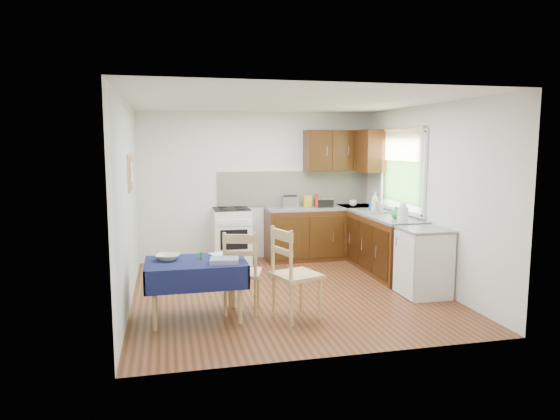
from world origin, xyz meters
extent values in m
plane|color=#432512|center=(0.00, 0.00, 0.00)|extent=(4.20, 4.20, 0.00)
cube|color=white|center=(0.00, 0.00, 2.50)|extent=(4.00, 4.20, 0.02)
cube|color=white|center=(0.00, 2.10, 1.25)|extent=(4.00, 0.02, 2.50)
cube|color=white|center=(0.00, -2.10, 1.25)|extent=(4.00, 0.02, 2.50)
cube|color=silver|center=(-2.00, 0.00, 1.25)|extent=(0.02, 4.20, 2.50)
cube|color=white|center=(2.00, 0.00, 1.25)|extent=(0.02, 4.20, 2.50)
cube|color=#371309|center=(1.05, 1.80, 0.43)|extent=(1.90, 0.60, 0.86)
cube|color=#371309|center=(1.70, 0.65, 0.43)|extent=(0.60, 1.70, 0.86)
cube|color=slate|center=(1.05, 1.80, 0.88)|extent=(1.90, 0.60, 0.04)
cube|color=slate|center=(1.70, 0.65, 0.88)|extent=(0.60, 1.70, 0.04)
cube|color=slate|center=(1.70, 1.80, 0.88)|extent=(0.60, 0.60, 0.04)
cube|color=white|center=(0.65, 2.08, 1.20)|extent=(2.70, 0.02, 0.60)
cube|color=#371309|center=(1.40, 1.93, 1.85)|extent=(1.20, 0.35, 0.70)
cube|color=#371309|center=(1.82, 1.50, 1.85)|extent=(0.35, 0.50, 0.70)
cube|color=white|center=(-0.50, 1.80, 0.45)|extent=(0.60, 0.60, 0.90)
cube|color=black|center=(-0.50, 1.80, 0.91)|extent=(0.58, 0.58, 0.02)
cube|color=black|center=(-0.50, 1.50, 0.45)|extent=(0.44, 0.01, 0.32)
cube|color=#2B4E20|center=(1.99, 0.70, 1.50)|extent=(0.01, 1.40, 0.85)
cube|color=white|center=(1.97, 0.70, 2.15)|extent=(0.04, 1.48, 0.06)
cube|color=white|center=(1.97, 0.70, 0.95)|extent=(0.04, 1.48, 0.06)
cube|color=tan|center=(1.96, 0.70, 1.93)|extent=(0.02, 1.36, 0.44)
cube|color=white|center=(1.70, -0.55, 0.42)|extent=(0.55, 0.58, 0.85)
cube|color=slate|center=(1.70, -0.55, 0.87)|extent=(0.58, 0.60, 0.03)
cube|color=tan|center=(-1.98, 0.30, 1.60)|extent=(0.02, 0.62, 0.47)
cube|color=#A28144|center=(-1.96, 0.30, 1.60)|extent=(0.01, 0.56, 0.41)
cube|color=white|center=(-1.95, 0.22, 1.62)|extent=(0.00, 0.18, 0.24)
cube|color=white|center=(-1.95, 0.42, 1.50)|extent=(0.00, 0.15, 0.20)
cube|color=#101243|center=(-1.24, -0.77, 0.65)|extent=(1.07, 0.71, 0.03)
cube|color=#101243|center=(-1.24, -1.14, 0.54)|extent=(1.11, 0.02, 0.26)
cube|color=#101243|center=(-1.24, -0.40, 0.54)|extent=(1.11, 0.02, 0.26)
cube|color=#101243|center=(-1.78, -0.77, 0.54)|extent=(0.02, 0.75, 0.26)
cube|color=#101243|center=(-0.69, -0.77, 0.54)|extent=(0.02, 0.75, 0.26)
cylinder|color=tan|center=(-1.69, -1.05, 0.32)|extent=(0.05, 0.05, 0.64)
cylinder|color=tan|center=(-0.78, -1.05, 0.32)|extent=(0.05, 0.05, 0.64)
cylinder|color=tan|center=(-1.69, -0.49, 0.32)|extent=(0.05, 0.05, 0.64)
cylinder|color=tan|center=(-0.78, -0.49, 0.32)|extent=(0.05, 0.05, 0.64)
cube|color=tan|center=(-0.69, -0.64, 0.46)|extent=(0.53, 0.53, 0.04)
cube|color=tan|center=(-0.74, -0.82, 0.82)|extent=(0.38, 0.13, 0.31)
cylinder|color=tan|center=(-0.48, -0.52, 0.23)|extent=(0.04, 0.04, 0.46)
cylinder|color=tan|center=(-0.81, -0.42, 0.23)|extent=(0.04, 0.04, 0.46)
cylinder|color=tan|center=(-0.57, -0.85, 0.23)|extent=(0.04, 0.04, 0.46)
cylinder|color=tan|center=(-0.91, -0.76, 0.23)|extent=(0.04, 0.04, 0.46)
cube|color=tan|center=(-0.13, -1.02, 0.50)|extent=(0.59, 0.59, 0.04)
cube|color=tan|center=(-0.32, -1.08, 0.89)|extent=(0.17, 0.41, 0.33)
cylinder|color=tan|center=(0.11, -1.14, 0.25)|extent=(0.04, 0.04, 0.50)
cylinder|color=tan|center=(-0.01, -0.78, 0.25)|extent=(0.04, 0.04, 0.50)
cylinder|color=tan|center=(-0.25, -1.26, 0.25)|extent=(0.04, 0.04, 0.50)
cylinder|color=tan|center=(-0.37, -0.90, 0.25)|extent=(0.04, 0.04, 0.50)
cube|color=#AFAFB4|center=(0.50, 1.81, 0.99)|extent=(0.27, 0.17, 0.19)
cube|color=black|center=(0.50, 1.81, 1.10)|extent=(0.23, 0.02, 0.02)
cube|color=black|center=(1.08, 1.78, 0.96)|extent=(0.28, 0.24, 0.13)
cube|color=#AFAFB4|center=(1.08, 1.78, 1.05)|extent=(0.28, 0.24, 0.03)
cylinder|color=red|center=(0.92, 1.67, 1.02)|extent=(0.05, 0.05, 0.24)
cube|color=yellow|center=(0.83, 1.92, 0.99)|extent=(0.14, 0.09, 0.18)
cube|color=gray|center=(1.68, 0.91, 0.91)|extent=(0.40, 0.31, 0.02)
cylinder|color=white|center=(1.68, 0.91, 1.00)|extent=(0.05, 0.19, 0.19)
cylinder|color=white|center=(1.67, 0.02, 1.00)|extent=(0.15, 0.15, 0.19)
sphere|color=white|center=(1.67, 0.02, 1.11)|extent=(0.10, 0.10, 0.10)
imported|color=silver|center=(1.60, 1.74, 0.95)|extent=(0.15, 0.15, 0.11)
imported|color=white|center=(1.65, 0.94, 1.06)|extent=(0.17, 0.17, 0.32)
imported|color=#1C50A5|center=(1.70, 1.14, 0.99)|extent=(0.10, 0.10, 0.18)
imported|color=green|center=(1.67, 0.23, 0.99)|extent=(0.19, 0.19, 0.18)
imported|color=beige|center=(-1.54, -0.66, 0.70)|extent=(0.33, 0.33, 0.07)
imported|color=white|center=(-1.03, -0.59, 0.68)|extent=(0.24, 0.27, 0.02)
cylinder|color=green|center=(-1.17, -0.69, 0.71)|extent=(0.04, 0.04, 0.08)
cube|color=#2A369B|center=(-0.93, -0.94, 0.70)|extent=(0.34, 0.29, 0.06)
camera|label=1|loc=(-1.53, -6.29, 1.97)|focal=32.00mm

